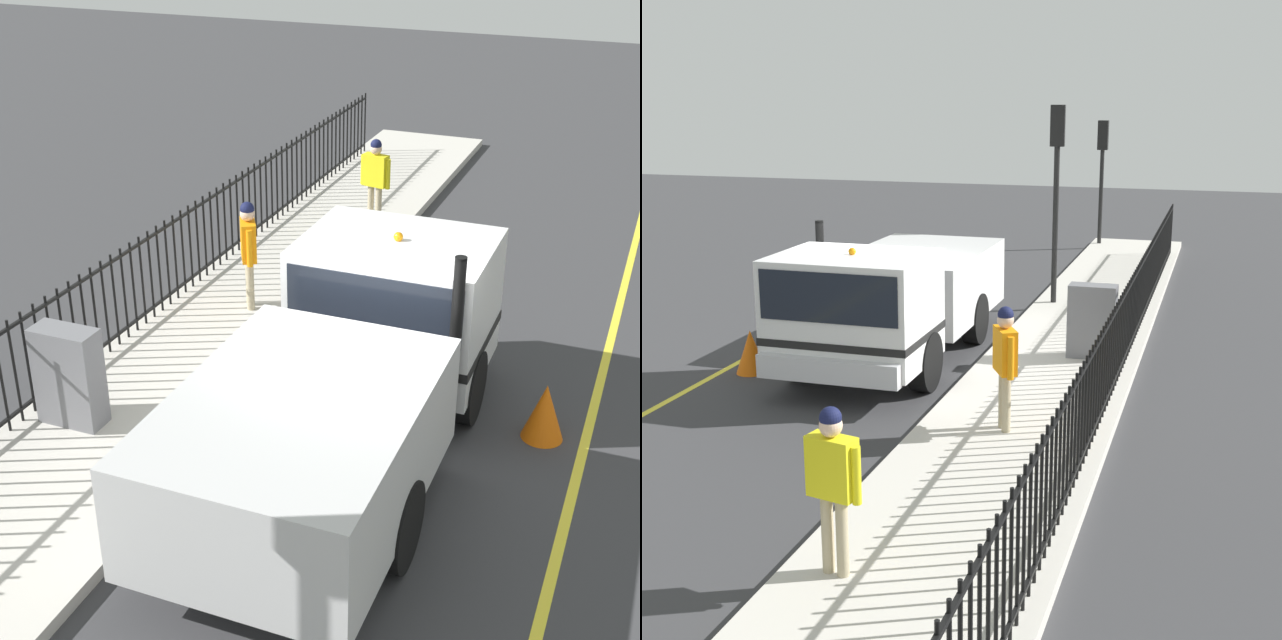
% 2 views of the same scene
% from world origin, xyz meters
% --- Properties ---
extents(ground_plane, '(61.03, 61.03, 0.00)m').
position_xyz_m(ground_plane, '(0.00, 0.00, 0.00)').
color(ground_plane, '#38383A').
rests_on(ground_plane, ground).
extents(sidewalk_slab, '(2.62, 27.74, 0.16)m').
position_xyz_m(sidewalk_slab, '(3.09, 0.00, 0.08)').
color(sidewalk_slab, beige).
rests_on(sidewalk_slab, ground).
extents(lane_marking, '(0.12, 24.97, 0.01)m').
position_xyz_m(lane_marking, '(-2.38, 0.00, 0.00)').
color(lane_marking, yellow).
rests_on(lane_marking, ground).
extents(work_truck, '(2.44, 6.11, 2.54)m').
position_xyz_m(work_truck, '(0.20, 0.01, 1.23)').
color(work_truck, white).
rests_on(work_truck, ground).
extents(worker_standing, '(0.43, 0.57, 1.73)m').
position_xyz_m(worker_standing, '(2.98, -2.93, 1.21)').
color(worker_standing, orange).
rests_on(worker_standing, sidewalk_slab).
extents(pedestrian_distant, '(0.62, 0.31, 1.69)m').
position_xyz_m(pedestrian_distant, '(2.35, -7.06, 1.19)').
color(pedestrian_distant, yellow).
rests_on(pedestrian_distant, sidewalk_slab).
extents(iron_fence, '(0.04, 23.62, 1.40)m').
position_xyz_m(iron_fence, '(4.20, 0.00, 0.86)').
color(iron_fence, black).
rests_on(iron_fence, sidewalk_slab).
extents(traffic_light_near, '(0.32, 0.24, 4.20)m').
position_xyz_m(traffic_light_near, '(2.18, 4.80, 3.13)').
color(traffic_light_near, black).
rests_on(traffic_light_near, sidewalk_slab).
extents(traffic_light_mid, '(0.30, 0.21, 3.63)m').
position_xyz_m(traffic_light_mid, '(2.02, 12.93, 2.75)').
color(traffic_light_mid, black).
rests_on(traffic_light_mid, sidewalk_slab).
extents(utility_cabinet, '(0.81, 0.39, 1.28)m').
position_xyz_m(utility_cabinet, '(3.59, 0.86, 0.80)').
color(utility_cabinet, slate).
rests_on(utility_cabinet, sidewalk_slab).
extents(traffic_cone, '(0.52, 0.52, 0.74)m').
position_xyz_m(traffic_cone, '(-1.85, -1.18, 0.37)').
color(traffic_cone, orange).
rests_on(traffic_cone, ground).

